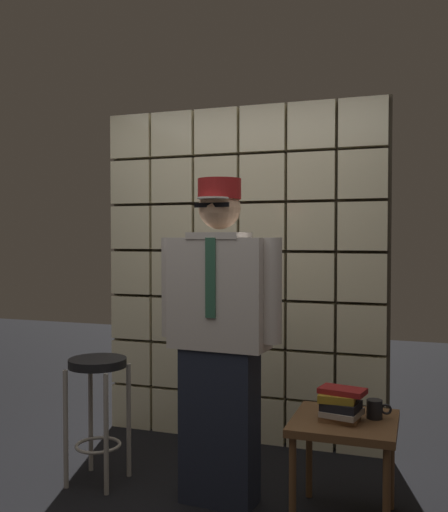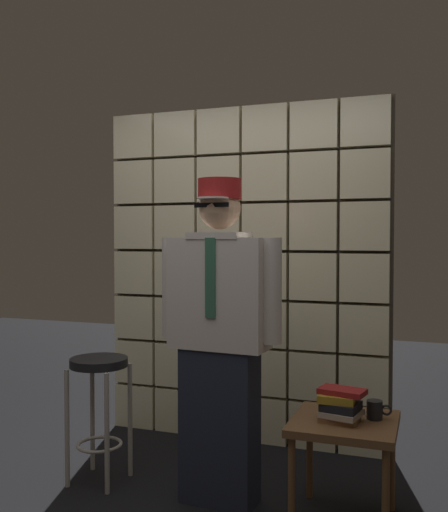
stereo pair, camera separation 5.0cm
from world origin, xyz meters
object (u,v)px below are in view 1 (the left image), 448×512
side_table (344,433)px  book_stack (340,404)px  standing_person (219,335)px  coffee_mug (375,409)px  bar_stool (98,390)px

side_table → book_stack: (-0.02, -0.03, 0.15)m
standing_person → coffee_mug: 0.89m
side_table → standing_person: bearing=-179.7°
standing_person → bar_stool: size_ratio=2.40×
standing_person → book_stack: (0.65, -0.02, -0.31)m
bar_stool → coffee_mug: bearing=1.9°
side_table → book_stack: book_stack is taller
coffee_mug → bar_stool: bearing=-178.1°
standing_person → side_table: bearing=4.1°
standing_person → book_stack: size_ratio=7.16×
bar_stool → side_table: 1.44m
book_stack → coffee_mug: 0.19m
standing_person → coffee_mug: (0.82, 0.07, -0.35)m
coffee_mug → standing_person: bearing=-175.4°
side_table → coffee_mug: 0.20m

